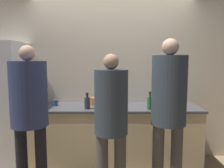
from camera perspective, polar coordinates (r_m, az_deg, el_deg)
The scene contains 11 objects.
wall_back at distance 3.49m, azimuth -0.04°, elevation 1.75°, with size 5.20×0.06×2.60m.
counter at distance 3.34m, azimuth -0.02°, elevation -13.34°, with size 2.50×0.70×0.90m.
person_left at distance 2.64m, azimuth -21.05°, elevation -5.10°, with size 0.41×0.41×1.74m.
person_center at distance 2.36m, azimuth -0.46°, elevation -8.22°, with size 0.36×0.36×1.64m.
person_right at distance 2.49m, azimuth 14.37°, elevation -4.89°, with size 0.38×0.38×1.81m.
fruit_bowl at distance 3.34m, azimuth -3.70°, elevation -4.35°, with size 0.26×0.26×0.15m.
utensil_crock at distance 3.57m, azimuth 16.22°, elevation -3.78°, with size 0.12×0.12×0.29m.
bottle_green at distance 3.03m, azimuth 9.61°, elevation -4.77°, with size 0.07×0.07×0.24m.
bottle_dark at distance 3.04m, azimuth -6.72°, elevation -4.84°, with size 0.08×0.08×0.22m.
cup_blue at distance 3.33m, azimuth -14.83°, elevation -4.77°, with size 0.07×0.07×0.09m.
potted_plant at distance 3.62m, azimuth -18.33°, elevation -2.65°, with size 0.14×0.14×0.24m.
Camera 1 is at (-0.01, -2.76, 1.58)m, focal length 35.00 mm.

